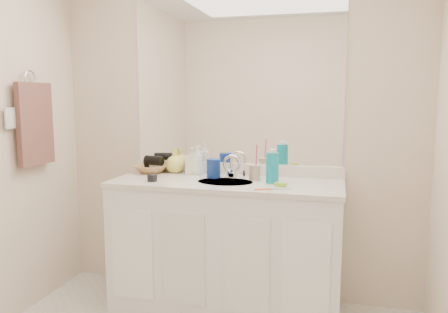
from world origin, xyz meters
TOP-DOWN VIEW (x-y plane):
  - wall_back at (0.00, 1.30)m, footprint 2.60×0.02m
  - vanity_cabinet at (0.00, 1.02)m, footprint 1.50×0.55m
  - countertop at (0.00, 1.02)m, footprint 1.52×0.57m
  - backsplash at (0.00, 1.29)m, footprint 1.52×0.03m
  - sink_basin at (0.00, 1.00)m, footprint 0.37×0.37m
  - faucet at (0.00, 1.18)m, footprint 0.02×0.02m
  - mirror at (0.00, 1.29)m, footprint 1.48×0.01m
  - blue_mug at (-0.11, 1.12)m, footprint 0.10×0.10m
  - tan_cup at (0.18, 1.11)m, footprint 0.09×0.09m
  - toothbrush at (0.19, 1.11)m, footprint 0.02×0.04m
  - mouthwash_bottle at (0.30, 1.04)m, footprint 0.11×0.11m
  - soap_dish at (0.38, 0.88)m, footprint 0.12×0.10m
  - green_soap at (0.38, 0.88)m, footprint 0.07×0.06m
  - orange_comb at (0.29, 0.82)m, footprint 0.12×0.07m
  - dark_jar at (-0.47, 0.89)m, footprint 0.09×0.09m
  - soap_bottle_white at (-0.26, 1.21)m, footprint 0.09×0.09m
  - soap_bottle_cream at (-0.30, 1.23)m, footprint 0.10×0.10m
  - soap_bottle_yellow at (-0.44, 1.24)m, footprint 0.15×0.15m
  - wicker_basket at (-0.61, 1.20)m, footprint 0.26×0.26m
  - hair_dryer at (-0.59, 1.20)m, footprint 0.15×0.10m
  - towel_ring at (-1.27, 0.77)m, footprint 0.01×0.11m
  - hand_towel at (-1.25, 0.77)m, footprint 0.04×0.32m
  - switch_plate at (-1.27, 0.57)m, footprint 0.01×0.08m

SIDE VIEW (x-z plane):
  - vanity_cabinet at x=0.00m, z-range 0.00..0.85m
  - countertop at x=0.00m, z-range 0.85..0.88m
  - sink_basin at x=0.00m, z-range 0.86..0.88m
  - orange_comb at x=0.29m, z-range 0.88..0.89m
  - soap_dish at x=0.38m, z-range 0.88..0.89m
  - dark_jar at x=-0.47m, z-range 0.88..0.93m
  - green_soap at x=0.38m, z-range 0.89..0.92m
  - wicker_basket at x=-0.61m, z-range 0.88..0.94m
  - backsplash at x=0.00m, z-range 0.88..0.96m
  - tan_cup at x=0.18m, z-range 0.88..0.98m
  - faucet at x=0.00m, z-range 0.88..0.99m
  - blue_mug at x=-0.11m, z-range 0.88..1.01m
  - soap_bottle_yellow at x=-0.44m, z-range 0.88..1.05m
  - hair_dryer at x=-0.59m, z-range 0.94..1.00m
  - soap_bottle_cream at x=-0.30m, z-range 0.88..1.07m
  - mouthwash_bottle at x=0.30m, z-range 0.88..1.08m
  - soap_bottle_white at x=-0.26m, z-range 0.88..1.08m
  - toothbrush at x=0.19m, z-range 0.94..1.12m
  - wall_back at x=0.00m, z-range 0.00..2.40m
  - hand_towel at x=-1.25m, z-range 0.98..1.52m
  - switch_plate at x=-1.27m, z-range 1.24..1.36m
  - towel_ring at x=-1.27m, z-range 1.49..1.61m
  - mirror at x=0.00m, z-range 0.96..2.16m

